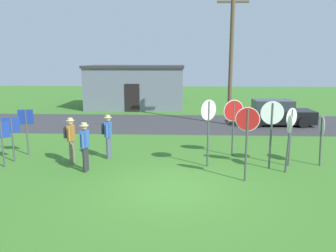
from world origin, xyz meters
name	(u,v)px	position (x,y,z in m)	size (l,w,h in m)	color
ground_plane	(172,190)	(0.00, 0.00, 0.00)	(80.00, 80.00, 0.00)	#3D7528
street_asphalt	(178,123)	(0.00, 10.70, 0.00)	(60.00, 6.40, 0.01)	#38383A
building_background	(136,87)	(-3.51, 17.59, 1.72)	(7.75, 4.86, 3.42)	slate
utility_pole	(231,57)	(3.09, 10.54, 4.02)	(1.80, 0.24, 7.69)	brown
parked_car_on_street	(275,114)	(5.85, 10.53, 0.69)	(4.33, 2.07, 1.51)	black
stop_sign_low_front	(272,122)	(3.43, 2.18, 1.69)	(0.82, 0.07, 2.45)	#474C4C
stop_sign_nearest	(289,134)	(3.94, 1.78, 1.35)	(0.14, 0.63, 2.03)	#474C4C
stop_sign_center_cluster	(322,132)	(5.38, 2.61, 1.26)	(0.15, 0.72, 1.86)	#474C4C
stop_sign_rear_left	(291,127)	(4.23, 2.53, 1.46)	(0.52, 0.46, 2.17)	#474C4C
stop_sign_leaning_left	(247,131)	(2.33, 0.86, 1.66)	(0.76, 0.14, 2.42)	#474C4C
stop_sign_tallest	(208,121)	(1.22, 2.32, 1.69)	(0.58, 0.50, 2.47)	#474C4C
stop_sign_far_back	(233,117)	(2.34, 3.79, 1.59)	(0.83, 0.30, 2.30)	#474C4C
person_with_sunhat	(71,137)	(-3.91, 2.51, 1.01)	(0.41, 0.57, 1.74)	#7A6B56
person_near_signs	(85,144)	(-3.09, 1.58, 0.98)	(0.32, 0.57, 1.74)	#2D2D33
person_holding_notes	(108,133)	(-2.66, 3.22, 1.01)	(0.40, 0.57, 1.74)	#4C5670
info_panel_leftmost	(12,131)	(-6.19, 2.57, 1.20)	(0.52, 0.33, 1.73)	#4C4C51
info_panel_middle	(2,136)	(-6.22, 1.91, 1.16)	(0.46, 0.42, 1.68)	#4C4C51
info_panel_rightmost	(26,124)	(-6.06, 3.51, 1.31)	(0.59, 0.14, 1.89)	#4C4C51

